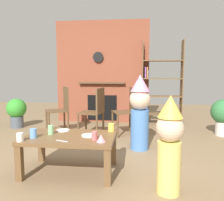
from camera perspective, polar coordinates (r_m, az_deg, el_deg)
name	(u,v)px	position (r m, az deg, el deg)	size (l,w,h in m)	color
ground_plane	(97,162)	(3.05, -3.74, -15.38)	(12.00, 12.00, 0.00)	#846B4C
brick_fireplace_feature	(103,72)	(5.45, -2.42, 7.13)	(2.20, 0.28, 2.40)	brown
bookshelf	(159,86)	(5.22, 11.87, 3.62)	(0.90, 0.28, 1.90)	brown
coffee_table	(70,141)	(2.70, -10.60, -10.20)	(1.05, 0.66, 0.43)	brown
paper_cup_near_left	(20,137)	(2.61, -22.35, -8.61)	(0.07, 0.07, 0.09)	silver
paper_cup_near_right	(33,133)	(2.69, -19.37, -7.88)	(0.08, 0.08, 0.11)	#669EE0
paper_cup_center	(111,127)	(2.84, -0.19, -6.85)	(0.08, 0.08, 0.10)	#F2CC4C
paper_cup_far_left	(94,136)	(2.48, -4.50, -8.91)	(0.06, 0.06, 0.09)	#E5666B
paper_cup_far_right	(51,130)	(2.79, -15.33, -7.21)	(0.06, 0.06, 0.11)	#8CD18C
paper_plate_front	(89,135)	(2.65, -5.83, -8.80)	(0.18, 0.18, 0.01)	white
paper_plate_rear	(63,130)	(2.94, -12.34, -7.39)	(0.17, 0.17, 0.01)	white
birthday_cake_slice	(101,138)	(2.41, -2.82, -9.55)	(0.10, 0.10, 0.08)	pink
table_fork	(62,141)	(2.50, -12.58, -9.99)	(0.15, 0.02, 0.01)	silver
child_with_cone_hat	(169,142)	(2.24, 14.38, -10.23)	(0.26, 0.26, 0.95)	#E0CC66
child_in_pink	(140,110)	(3.42, 7.08, -2.50)	(0.32, 0.32, 1.14)	#4C7FC6
dining_chair_left	(61,107)	(4.52, -12.72, -1.59)	(0.54, 0.54, 0.90)	brown
dining_chair_middle	(96,109)	(4.15, -4.19, -2.17)	(0.46, 0.46, 0.90)	brown
dining_chair_right	(129,108)	(4.26, 4.29, -1.94)	(0.52, 0.52, 0.90)	brown
potted_plant_tall	(223,114)	(4.69, 26.43, -3.14)	(0.46, 0.46, 0.68)	beige
potted_plant_short	(17,111)	(5.25, -23.06, -2.45)	(0.41, 0.41, 0.63)	#4C5660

